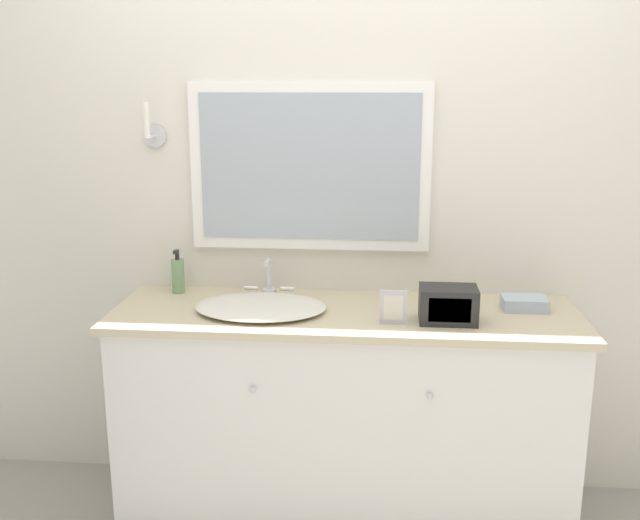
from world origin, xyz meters
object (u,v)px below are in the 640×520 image
(soap_bottle, at_px, (178,275))
(sink_basin, at_px, (261,306))
(appliance_box, at_px, (448,305))
(picture_frame, at_px, (393,307))

(soap_bottle, bearing_deg, sink_basin, -28.37)
(appliance_box, bearing_deg, picture_frame, -167.61)
(sink_basin, xyz_separation_m, picture_frame, (0.51, -0.12, 0.05))
(sink_basin, relative_size, appliance_box, 2.42)
(soap_bottle, relative_size, picture_frame, 1.44)
(picture_frame, bearing_deg, soap_bottle, 159.93)
(appliance_box, bearing_deg, soap_bottle, 165.55)
(sink_basin, xyz_separation_m, appliance_box, (0.71, -0.07, 0.05))
(soap_bottle, bearing_deg, appliance_box, -14.45)
(sink_basin, xyz_separation_m, soap_bottle, (-0.38, 0.21, 0.06))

